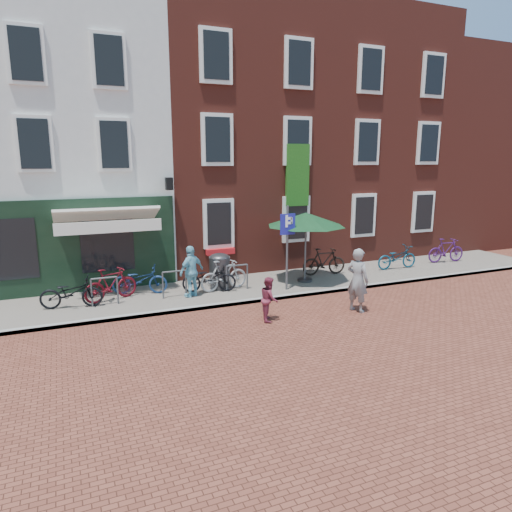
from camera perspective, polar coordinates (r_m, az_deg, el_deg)
name	(u,v)px	position (r m, az deg, el deg)	size (l,w,h in m)	color
ground	(236,306)	(13.43, -2.54, -6.18)	(80.00, 80.00, 0.00)	brown
sidewalk	(248,287)	(15.10, -0.98, -3.91)	(24.00, 3.00, 0.10)	slate
building_stucco	(40,150)	(18.98, -25.27, 11.83)	(8.00, 8.00, 9.00)	silver
building_brick_mid	(221,139)	(20.04, -4.38, 14.29)	(6.00, 8.00, 10.00)	maroon
building_brick_right	(341,141)	(22.69, 10.57, 13.86)	(6.00, 8.00, 10.00)	maroon
filler_right	(445,153)	(26.80, 22.46, 11.79)	(7.00, 8.00, 9.00)	maroon
litter_bin	(220,269)	(14.72, -4.53, -1.63)	(0.66, 0.66, 1.22)	#3C3B3D
parking_sign	(287,236)	(14.33, 3.92, 2.45)	(0.50, 0.08, 2.68)	#4C4C4F
parasol	(306,217)	(15.32, 6.24, 4.85)	(2.64, 2.64, 2.44)	#4C4C4F
woman	(358,280)	(13.02, 12.50, -2.94)	(0.65, 0.43, 1.79)	gray
boy	(269,299)	(12.09, 1.64, -5.33)	(0.57, 0.45, 1.18)	maroon
cafe_person	(192,271)	(13.89, -8.01, -1.90)	(0.92, 0.38, 1.56)	#76C3D9
bicycle_0	(71,293)	(13.80, -21.97, -4.23)	(0.58, 1.67, 0.88)	black
bicycle_1	(111,284)	(14.10, -17.58, -3.37)	(0.46, 1.62, 0.97)	#5C0C15
bicycle_2	(140,280)	(14.56, -14.24, -2.89)	(0.58, 1.67, 0.88)	navy
bicycle_3	(224,275)	(14.52, -4.01, -2.39)	(0.46, 1.62, 0.97)	#949596
bicycle_4	(209,278)	(14.40, -5.84, -2.75)	(0.58, 1.67, 0.88)	black
bicycle_5	(324,261)	(16.58, 8.44, -0.68)	(0.46, 1.62, 0.97)	black
bicycle_6	(397,257)	(18.12, 17.09, -0.16)	(0.58, 1.67, 0.88)	#0B3D55
bicycle_7	(446,250)	(19.92, 22.53, 0.66)	(0.46, 1.62, 0.97)	#3E1551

